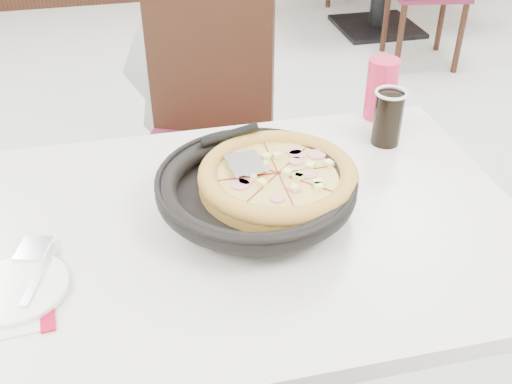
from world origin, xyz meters
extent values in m
plane|color=#B3B2AE|center=(0.00, 0.00, 0.00)|extent=(7.00, 7.00, 0.00)
cylinder|color=black|center=(0.11, -0.43, 0.77)|extent=(0.13, 0.13, 0.04)
cylinder|color=black|center=(0.14, -0.44, 0.79)|extent=(0.39, 0.39, 0.01)
cylinder|color=#B78736|center=(0.19, -0.43, 0.81)|extent=(0.35, 0.35, 0.02)
cube|color=silver|center=(0.13, -0.39, 0.84)|extent=(0.08, 0.10, 0.00)
cube|color=white|center=(-0.35, -0.60, 0.75)|extent=(0.17, 0.17, 0.00)
cylinder|color=white|center=(-0.33, -0.58, 0.76)|extent=(0.19, 0.19, 0.01)
cube|color=silver|center=(-0.28, -0.55, 0.77)|extent=(0.06, 0.16, 0.00)
cylinder|color=black|center=(0.51, -0.23, 0.81)|extent=(0.07, 0.07, 0.13)
cylinder|color=#D11F45|center=(0.55, -0.10, 0.83)|extent=(0.09, 0.09, 0.16)
imported|color=#B7B7BC|center=(0.16, 0.78, 0.81)|extent=(0.68, 0.54, 1.63)
camera|label=1|loc=(-0.08, -1.41, 1.50)|focal=42.00mm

